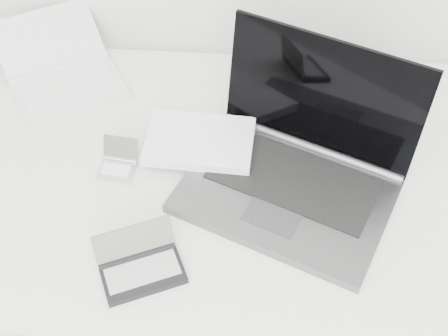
# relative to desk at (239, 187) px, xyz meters

# --- Properties ---
(desk) EXTENTS (1.60, 0.80, 0.73)m
(desk) POSITION_rel_desk_xyz_m (0.00, 0.00, 0.00)
(desk) COLOR white
(desk) RESTS_ON ground
(laptop_large) EXTENTS (0.58, 0.47, 0.28)m
(laptop_large) POSITION_rel_desk_xyz_m (0.08, -0.00, 0.09)
(laptop_large) COLOR #585B5D
(laptop_large) RESTS_ON desk
(netbook_open_white) EXTENTS (0.37, 0.39, 0.11)m
(netbook_open_white) POSITION_rel_desk_xyz_m (-0.44, 0.26, 0.07)
(netbook_open_white) COLOR white
(netbook_open_white) RESTS_ON desk
(pda_silver) EXTENTS (0.08, 0.09, 0.06)m
(pda_silver) POSITION_rel_desk_xyz_m (-0.26, -0.01, 0.06)
(pda_silver) COLOR silver
(pda_silver) RESTS_ON desk
(palmtop_charcoal) EXTENTS (0.18, 0.16, 0.08)m
(palmtop_charcoal) POSITION_rel_desk_xyz_m (-0.17, -0.26, 0.06)
(palmtop_charcoal) COLOR black
(palmtop_charcoal) RESTS_ON desk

